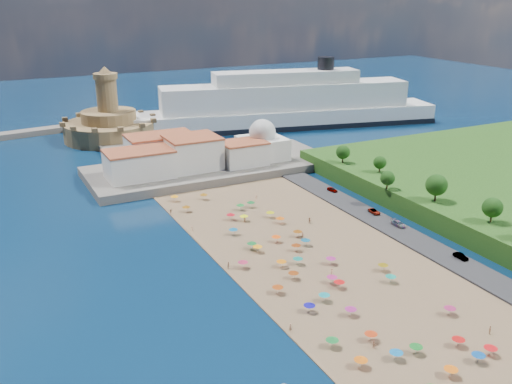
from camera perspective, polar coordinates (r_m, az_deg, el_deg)
ground at (r=145.95m, az=3.05°, el=-6.13°), size 700.00×700.00×0.00m
terrace at (r=210.89m, az=-4.45°, el=2.46°), size 90.00×36.00×3.00m
jetty at (r=236.50m, az=-12.68°, el=3.84°), size 18.00×70.00×2.40m
waterfront_buildings at (r=205.31m, az=-7.93°, el=3.71°), size 57.00×29.00×11.00m
domed_building at (r=215.22m, az=0.64°, el=4.93°), size 16.00×16.00×15.00m
fortress at (r=263.61m, az=-14.45°, el=6.52°), size 40.00×40.00×32.40m
cruise_ship at (r=280.36m, az=2.99°, el=8.51°), size 152.58×54.72×33.07m
beach_parasols at (r=134.20m, az=5.65°, el=-7.59°), size 31.45×117.73×2.20m
beachgoers at (r=144.88m, az=2.66°, el=-5.83°), size 35.59×97.11×1.85m
parked_cars at (r=161.85m, az=15.03°, el=-3.61°), size 2.55×79.73×1.45m
hillside_trees at (r=163.32m, az=20.12°, el=-0.64°), size 13.15×110.40×7.97m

